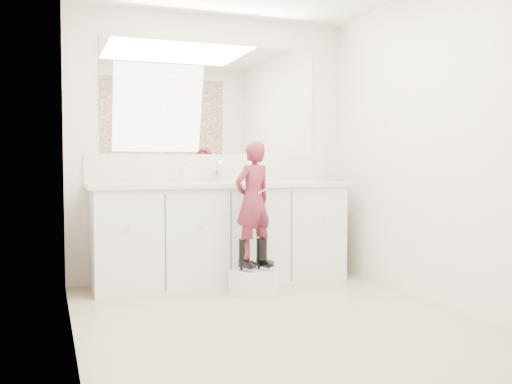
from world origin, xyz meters
name	(u,v)px	position (x,y,z in m)	size (l,w,h in m)	color
floor	(273,318)	(0.00, 0.00, 0.00)	(3.00, 3.00, 0.00)	#8A7E5A
wall_back	(212,148)	(0.00, 1.50, 1.20)	(2.60, 2.60, 0.00)	beige
wall_front	(406,129)	(0.00, -1.50, 1.20)	(2.60, 2.60, 0.00)	beige
wall_left	(70,139)	(-1.30, 0.00, 1.20)	(3.00, 3.00, 0.00)	beige
wall_right	(434,144)	(1.30, 0.00, 1.20)	(3.00, 3.00, 0.00)	beige
vanity_cabinet	(221,235)	(0.00, 1.23, 0.42)	(2.20, 0.55, 0.85)	silver
countertop	(222,185)	(0.00, 1.21, 0.87)	(2.28, 0.58, 0.04)	beige
backsplash	(213,168)	(0.00, 1.49, 1.02)	(2.28, 0.03, 0.25)	beige
mirror	(213,99)	(0.00, 1.49, 1.64)	(2.00, 0.02, 1.00)	white
dot_panel	(406,23)	(0.00, -1.49, 1.65)	(2.00, 0.01, 1.20)	#472819
faucet	(216,176)	(0.00, 1.38, 0.94)	(0.08, 0.08, 0.10)	silver
cup	(242,177)	(0.19, 1.20, 0.93)	(0.09, 0.09, 0.09)	beige
soap_bottle	(186,172)	(-0.32, 1.21, 0.98)	(0.08, 0.08, 0.18)	silver
step_stool	(254,283)	(0.11, 0.70, 0.10)	(0.31, 0.26, 0.20)	silver
boot_left	(244,255)	(0.04, 0.72, 0.33)	(0.09, 0.17, 0.26)	black
boot_right	(262,254)	(0.19, 0.72, 0.33)	(0.09, 0.17, 0.26)	black
toddler	(253,200)	(0.11, 0.72, 0.76)	(0.34, 0.22, 0.93)	#9D3048
toothbrush	(265,190)	(0.18, 0.64, 0.85)	(0.01, 0.01, 0.14)	pink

